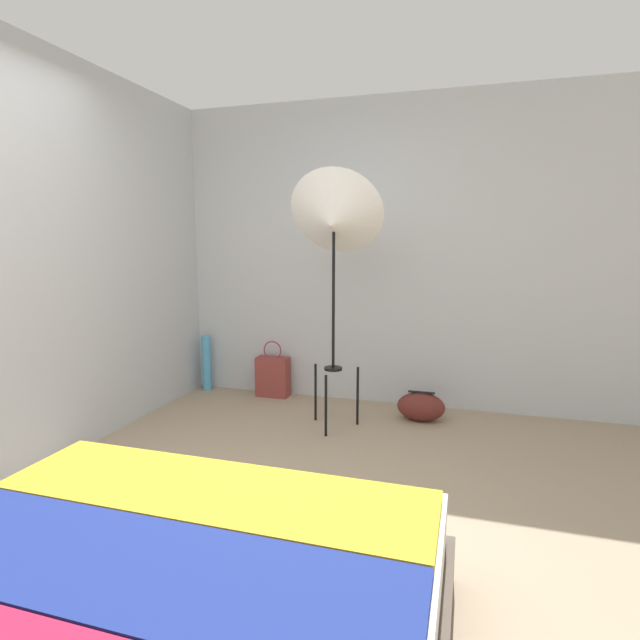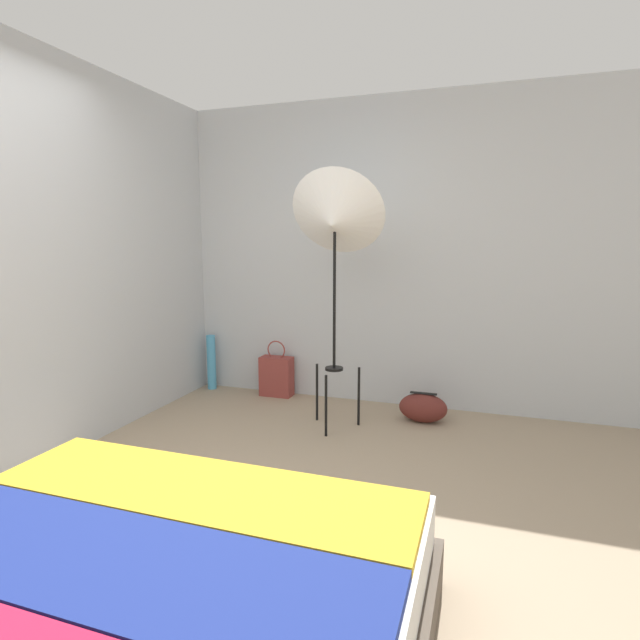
{
  "view_description": "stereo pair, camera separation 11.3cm",
  "coord_description": "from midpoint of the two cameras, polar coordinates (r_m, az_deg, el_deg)",
  "views": [
    {
      "loc": [
        1.12,
        -1.65,
        1.41
      ],
      "look_at": [
        0.13,
        1.65,
        0.87
      ],
      "focal_mm": 28.0,
      "sensor_mm": 36.0,
      "label": 1
    },
    {
      "loc": [
        1.23,
        -1.62,
        1.41
      ],
      "look_at": [
        0.13,
        1.65,
        0.87
      ],
      "focal_mm": 28.0,
      "sensor_mm": 36.0,
      "label": 2
    }
  ],
  "objects": [
    {
      "name": "ground_plane",
      "position": [
        2.46,
        -17.35,
        -26.43
      ],
      "size": [
        14.0,
        14.0,
        0.0
      ],
      "primitive_type": "plane",
      "color": "gray"
    },
    {
      "name": "wall_back",
      "position": [
        4.41,
        1.25,
        7.51
      ],
      "size": [
        8.0,
        0.05,
        2.6
      ],
      "color": "#B7BCC1",
      "rests_on": "ground_plane"
    },
    {
      "name": "photo_umbrella",
      "position": [
        3.67,
        0.68,
        11.28
      ],
      "size": [
        0.71,
        0.55,
        1.93
      ],
      "color": "black",
      "rests_on": "ground_plane"
    },
    {
      "name": "wall_side_left",
      "position": [
        3.69,
        -27.83,
        6.23
      ],
      "size": [
        0.05,
        8.0,
        2.6
      ],
      "color": "#B7BCC1",
      "rests_on": "ground_plane"
    },
    {
      "name": "tote_bag",
      "position": [
        4.64,
        -6.1,
        -6.4
      ],
      "size": [
        0.3,
        0.15,
        0.52
      ],
      "color": "brown",
      "rests_on": "ground_plane"
    },
    {
      "name": "paper_roll",
      "position": [
        4.92,
        -13.49,
        -4.81
      ],
      "size": [
        0.08,
        0.08,
        0.52
      ],
      "color": "#4CA3D1",
      "rests_on": "ground_plane"
    },
    {
      "name": "duffel_bag",
      "position": [
        4.08,
        10.68,
        -9.71
      ],
      "size": [
        0.38,
        0.23,
        0.24
      ],
      "color": "#5B231E",
      "rests_on": "ground_plane"
    }
  ]
}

